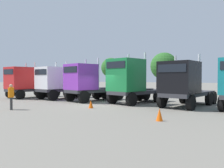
% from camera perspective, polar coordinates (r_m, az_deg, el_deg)
% --- Properties ---
extents(ground, '(200.00, 200.00, 0.00)m').
position_cam_1_polar(ground, '(18.97, -3.44, -5.27)').
color(ground, slate).
extents(semi_truck_red, '(3.56, 6.15, 4.03)m').
position_cam_1_polar(semi_truck_red, '(27.27, -21.13, 0.48)').
color(semi_truck_red, '#333338').
rests_on(semi_truck_red, ground).
extents(semi_truck_white, '(3.69, 6.19, 3.97)m').
position_cam_1_polar(semi_truck_white, '(24.75, -13.85, 0.39)').
color(semi_truck_white, '#333338').
rests_on(semi_truck_white, ground).
extents(semi_truck_purple, '(4.06, 6.19, 4.13)m').
position_cam_1_polar(semi_truck_purple, '(21.80, -6.52, 0.50)').
color(semi_truck_purple, '#333338').
rests_on(semi_truck_purple, ground).
extents(semi_truck_green, '(4.13, 6.51, 4.44)m').
position_cam_1_polar(semi_truck_green, '(19.83, 4.63, 0.87)').
color(semi_truck_green, '#333338').
rests_on(semi_truck_green, ground).
extents(semi_truck_black, '(3.70, 6.65, 4.05)m').
position_cam_1_polar(semi_truck_black, '(18.12, 17.36, 0.14)').
color(semi_truck_black, '#333338').
rests_on(semi_truck_black, ground).
extents(visitor_in_hivis, '(0.55, 0.55, 1.81)m').
position_cam_1_polar(visitor_in_hivis, '(17.56, -23.97, -2.50)').
color(visitor_in_hivis, '#333333').
rests_on(visitor_in_hivis, ground).
extents(traffic_cone_near, '(0.36, 0.36, 0.60)m').
position_cam_1_polar(traffic_cone_near, '(17.00, -5.33, -5.06)').
color(traffic_cone_near, '#F2590C').
rests_on(traffic_cone_near, ground).
extents(traffic_cone_mid, '(0.36, 0.36, 0.66)m').
position_cam_1_polar(traffic_cone_mid, '(12.20, 11.81, -7.52)').
color(traffic_cone_mid, '#F2590C').
rests_on(traffic_cone_mid, ground).
extents(oak_far_left, '(3.66, 3.66, 6.03)m').
position_cam_1_polar(oak_far_left, '(42.85, -0.29, 4.11)').
color(oak_far_left, '#4C3823').
rests_on(oak_far_left, ground).
extents(oak_far_centre, '(3.96, 3.96, 5.97)m').
position_cam_1_polar(oak_far_centre, '(34.19, 12.91, 4.38)').
color(oak_far_centre, '#4C3823').
rests_on(oak_far_centre, ground).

